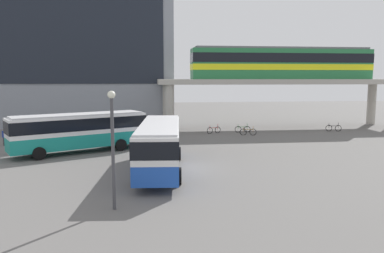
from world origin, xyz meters
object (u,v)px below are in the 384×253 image
Objects in this scene: bicycle_red at (214,130)px; pedestrian_waiting_near_stop at (172,136)px; bus_main at (160,142)px; pedestrian_by_bike_rack at (175,140)px; pedestrian_walking_across at (5,138)px; station_building at (77,49)px; train at (282,63)px; bicycle_brown at (248,132)px; bicycle_black at (334,128)px; bicycle_green at (243,129)px; bus_secondary at (79,129)px.

pedestrian_waiting_near_stop is (-5.10, -6.74, 0.49)m from bicycle_red.
bus_main is 18.21m from bicycle_red.
pedestrian_by_bike_rack is 15.64m from pedestrian_walking_across.
station_building is 27.69m from train.
bicycle_brown is at bearing 29.83° from pedestrian_waiting_near_stop.
train is 1.97× the size of bus_main.
bus_main is at bearing -111.20° from bicycle_red.
bicycle_red is at bearing -179.67° from bicycle_black.
pedestrian_waiting_near_stop is at bearing -160.44° from bicycle_black.
bicycle_red is at bearing -173.64° from bicycle_green.
bus_main is at bearing -98.15° from pedestrian_waiting_near_stop.
station_building is 23.71m from bicycle_red.
bicycle_black is at bearing 9.27° from pedestrian_walking_across.
bus_main is 26.80m from bicycle_black.
pedestrian_walking_across is (-20.27, -5.53, 0.37)m from bicycle_red.
bicycle_green is at bearing -148.08° from train.
bus_secondary is 8.39m from pedestrian_waiting_near_stop.
bus_secondary is 6.96× the size of pedestrian_walking_across.
bus_secondary is 19.17m from bicycle_green.
bicycle_brown is 1.06× the size of bicycle_red.
bicycle_red is at bearing -156.71° from train.
pedestrian_walking_across is (-15.31, 3.19, -0.05)m from pedestrian_by_bike_rack.
bus_secondary reaches higher than pedestrian_waiting_near_stop.
pedestrian_waiting_near_stop reaches higher than bicycle_brown.
bus_secondary is at bearing -28.78° from pedestrian_walking_across.
station_building is 27.26m from bicycle_brown.
bicycle_brown is 10.84m from bicycle_black.
bicycle_black is (20.66, 16.99, -1.63)m from bus_main.
pedestrian_walking_across is at bearing -165.98° from bicycle_green.
station_building is 35.14m from bicycle_black.
pedestrian_walking_across is at bearing 140.28° from bus_main.
pedestrian_waiting_near_stop is at bearing -143.02° from train.
station_building is 25.20m from pedestrian_waiting_near_stop.
pedestrian_waiting_near_stop is at bearing 94.30° from pedestrian_by_bike_rack.
train reaches higher than bus_secondary.
bus_main reaches higher than bicycle_red.
pedestrian_waiting_near_stop is (7.83, 2.81, -1.14)m from bus_secondary.
bicycle_red is 1.06× the size of pedestrian_walking_across.
bus_secondary is at bearing 130.89° from bus_main.
pedestrian_by_bike_rack is 0.93× the size of pedestrian_waiting_near_stop.
bus_secondary reaches higher than pedestrian_walking_across.
pedestrian_walking_across is (-34.37, -5.61, 0.37)m from bicycle_black.
bicycle_red is 14.10m from bicycle_black.
station_building is 33.15m from bus_main.
station_building is 14.42× the size of bicycle_green.
pedestrian_walking_across reaches higher than bicycle_green.
pedestrian_waiting_near_stop is (1.46, 10.17, -1.14)m from bus_main.
pedestrian_walking_across is at bearing 175.41° from pedestrian_waiting_near_stop.
bicycle_brown is 1.05× the size of pedestrian_by_bike_rack.
bicycle_green is (-5.61, -3.49, -7.59)m from train.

